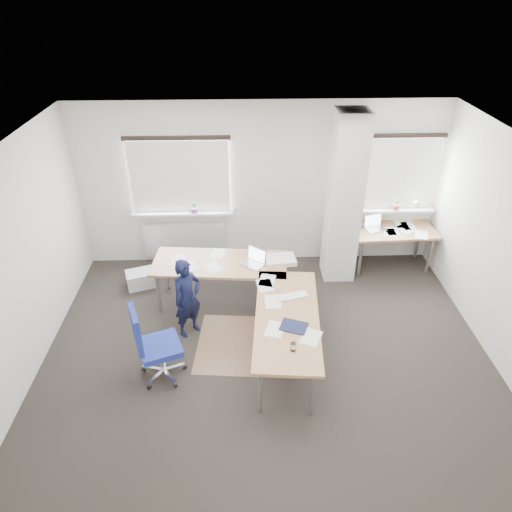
{
  "coord_description": "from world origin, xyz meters",
  "views": [
    {
      "loc": [
        -0.3,
        -4.51,
        4.42
      ],
      "look_at": [
        -0.12,
        0.9,
        1.04
      ],
      "focal_mm": 32.0,
      "sensor_mm": 36.0,
      "label": 1
    }
  ],
  "objects_px": {
    "desk_side": "(393,232)",
    "task_chair": "(158,358)",
    "person": "(187,298)",
    "desk_main": "(254,289)"
  },
  "relations": [
    {
      "from": "desk_side",
      "to": "task_chair",
      "type": "bearing_deg",
      "value": -148.97
    },
    {
      "from": "desk_side",
      "to": "task_chair",
      "type": "distance_m",
      "value": 4.41
    },
    {
      "from": "desk_main",
      "to": "person",
      "type": "distance_m",
      "value": 0.93
    },
    {
      "from": "desk_main",
      "to": "person",
      "type": "bearing_deg",
      "value": -171.09
    },
    {
      "from": "task_chair",
      "to": "person",
      "type": "relative_size",
      "value": 0.93
    },
    {
      "from": "desk_side",
      "to": "person",
      "type": "xyz_separation_m",
      "value": [
        -3.33,
        -1.62,
        -0.09
      ]
    },
    {
      "from": "desk_main",
      "to": "task_chair",
      "type": "distance_m",
      "value": 1.58
    },
    {
      "from": "desk_main",
      "to": "person",
      "type": "height_order",
      "value": "person"
    },
    {
      "from": "desk_main",
      "to": "task_chair",
      "type": "height_order",
      "value": "task_chair"
    },
    {
      "from": "desk_main",
      "to": "desk_side",
      "type": "xyz_separation_m",
      "value": [
        2.41,
        1.56,
        -0.01
      ]
    }
  ]
}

